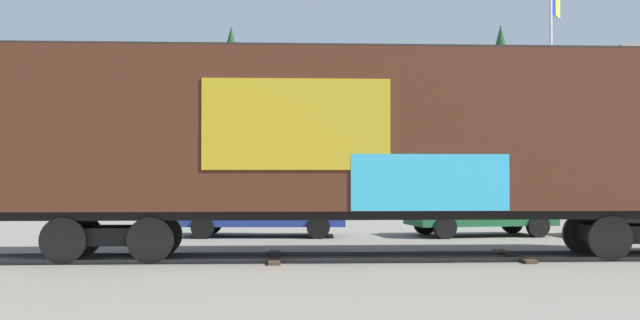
{
  "coord_description": "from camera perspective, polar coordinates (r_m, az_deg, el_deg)",
  "views": [
    {
      "loc": [
        -2.09,
        -16.91,
        1.74
      ],
      "look_at": [
        -1.56,
        1.66,
        2.1
      ],
      "focal_mm": 45.37,
      "sensor_mm": 36.0,
      "label": 1
    }
  ],
  "objects": [
    {
      "name": "flagpole",
      "position": [
        32.75,
        16.09,
        5.82
      ],
      "size": [
        0.86,
        1.32,
        9.03
      ],
      "color": "silver",
      "rests_on": "ground_plane"
    },
    {
      "name": "freight_car",
      "position": [
        17.01,
        4.18,
        1.7
      ],
      "size": [
        16.54,
        3.16,
        4.49
      ],
      "color": "#472316",
      "rests_on": "ground_plane"
    },
    {
      "name": "parked_car_green",
      "position": [
        23.71,
        11.06,
        -3.37
      ],
      "size": [
        4.29,
        2.46,
        1.59
      ],
      "color": "#1E5933",
      "rests_on": "ground_plane"
    },
    {
      "name": "ground_plane",
      "position": [
        17.12,
        5.42,
        -6.93
      ],
      "size": [
        260.0,
        260.0,
        0.0
      ],
      "primitive_type": "plane",
      "color": "slate"
    },
    {
      "name": "parked_car_blue",
      "position": [
        23.16,
        -4.23,
        -3.19
      ],
      "size": [
        4.72,
        2.05,
        1.78
      ],
      "color": "navy",
      "rests_on": "ground_plane"
    },
    {
      "name": "hillside",
      "position": [
        72.86,
        0.06,
        0.91
      ],
      "size": [
        148.34,
        43.7,
        13.4
      ],
      "color": "slate",
      "rests_on": "ground_plane"
    },
    {
      "name": "track",
      "position": [
        17.01,
        2.01,
        -6.84
      ],
      "size": [
        60.02,
        3.54,
        0.08
      ],
      "color": "#4C4742",
      "rests_on": "ground_plane"
    }
  ]
}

